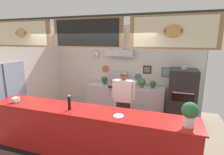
{
  "coord_description": "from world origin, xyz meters",
  "views": [
    {
      "loc": [
        1.46,
        -3.04,
        2.41
      ],
      "look_at": [
        0.18,
        0.83,
        1.5
      ],
      "focal_mm": 28.04,
      "sensor_mm": 36.0,
      "label": 1
    }
  ],
  "objects_px": {
    "espresso_machine": "(118,79)",
    "pepper_grinder": "(69,102)",
    "potted_rosemary": "(153,84)",
    "potted_oregano": "(104,80)",
    "shop_worker": "(123,102)",
    "potted_basil": "(142,82)",
    "napkin_holder": "(16,100)",
    "pizza_oven": "(181,98)",
    "basil_vase": "(190,113)",
    "condiment_plate": "(119,116)"
  },
  "relations": [
    {
      "from": "shop_worker",
      "to": "potted_rosemary",
      "type": "distance_m",
      "value": 1.37
    },
    {
      "from": "potted_basil",
      "to": "pepper_grinder",
      "type": "bearing_deg",
      "value": -112.04
    },
    {
      "from": "potted_basil",
      "to": "pizza_oven",
      "type": "bearing_deg",
      "value": -12.54
    },
    {
      "from": "shop_worker",
      "to": "basil_vase",
      "type": "xyz_separation_m",
      "value": [
        1.38,
        -1.31,
        0.44
      ]
    },
    {
      "from": "shop_worker",
      "to": "basil_vase",
      "type": "relative_size",
      "value": 4.05
    },
    {
      "from": "pepper_grinder",
      "to": "napkin_holder",
      "type": "distance_m",
      "value": 1.31
    },
    {
      "from": "potted_rosemary",
      "to": "condiment_plate",
      "type": "height_order",
      "value": "potted_rosemary"
    },
    {
      "from": "shop_worker",
      "to": "pepper_grinder",
      "type": "height_order",
      "value": "shop_worker"
    },
    {
      "from": "potted_oregano",
      "to": "pepper_grinder",
      "type": "relative_size",
      "value": 0.85
    },
    {
      "from": "condiment_plate",
      "to": "napkin_holder",
      "type": "distance_m",
      "value": 2.28
    },
    {
      "from": "pizza_oven",
      "to": "napkin_holder",
      "type": "bearing_deg",
      "value": -147.25
    },
    {
      "from": "pepper_grinder",
      "to": "napkin_holder",
      "type": "bearing_deg",
      "value": -179.35
    },
    {
      "from": "espresso_machine",
      "to": "shop_worker",
      "type": "bearing_deg",
      "value": -66.91
    },
    {
      "from": "shop_worker",
      "to": "basil_vase",
      "type": "bearing_deg",
      "value": 133.3
    },
    {
      "from": "condiment_plate",
      "to": "basil_vase",
      "type": "xyz_separation_m",
      "value": [
        1.14,
        -0.02,
        0.21
      ]
    },
    {
      "from": "potted_basil",
      "to": "napkin_holder",
      "type": "distance_m",
      "value": 3.38
    },
    {
      "from": "potted_rosemary",
      "to": "napkin_holder",
      "type": "height_order",
      "value": "napkin_holder"
    },
    {
      "from": "basil_vase",
      "to": "napkin_holder",
      "type": "bearing_deg",
      "value": -179.73
    },
    {
      "from": "potted_basil",
      "to": "pepper_grinder",
      "type": "relative_size",
      "value": 0.99
    },
    {
      "from": "shop_worker",
      "to": "pizza_oven",
      "type": "bearing_deg",
      "value": -150.86
    },
    {
      "from": "potted_oregano",
      "to": "basil_vase",
      "type": "relative_size",
      "value": 0.64
    },
    {
      "from": "shop_worker",
      "to": "napkin_holder",
      "type": "height_order",
      "value": "shop_worker"
    },
    {
      "from": "pizza_oven",
      "to": "condiment_plate",
      "type": "relative_size",
      "value": 9.41
    },
    {
      "from": "potted_rosemary",
      "to": "potted_basil",
      "type": "bearing_deg",
      "value": -169.03
    },
    {
      "from": "espresso_machine",
      "to": "napkin_holder",
      "type": "distance_m",
      "value": 2.93
    },
    {
      "from": "pepper_grinder",
      "to": "napkin_holder",
      "type": "relative_size",
      "value": 2.07
    },
    {
      "from": "pizza_oven",
      "to": "espresso_machine",
      "type": "bearing_deg",
      "value": 171.99
    },
    {
      "from": "condiment_plate",
      "to": "pizza_oven",
      "type": "bearing_deg",
      "value": 61.92
    },
    {
      "from": "pizza_oven",
      "to": "potted_rosemary",
      "type": "relative_size",
      "value": 7.61
    },
    {
      "from": "napkin_holder",
      "to": "basil_vase",
      "type": "relative_size",
      "value": 0.36
    },
    {
      "from": "pizza_oven",
      "to": "shop_worker",
      "type": "height_order",
      "value": "pizza_oven"
    },
    {
      "from": "espresso_machine",
      "to": "pepper_grinder",
      "type": "xyz_separation_m",
      "value": [
        -0.23,
        -2.47,
        0.08
      ]
    },
    {
      "from": "napkin_holder",
      "to": "pepper_grinder",
      "type": "bearing_deg",
      "value": 0.65
    },
    {
      "from": "shop_worker",
      "to": "napkin_holder",
      "type": "distance_m",
      "value": 2.44
    },
    {
      "from": "potted_rosemary",
      "to": "potted_oregano",
      "type": "height_order",
      "value": "potted_oregano"
    },
    {
      "from": "espresso_machine",
      "to": "pepper_grinder",
      "type": "height_order",
      "value": "pepper_grinder"
    },
    {
      "from": "pepper_grinder",
      "to": "condiment_plate",
      "type": "bearing_deg",
      "value": 1.01
    },
    {
      "from": "napkin_holder",
      "to": "basil_vase",
      "type": "distance_m",
      "value": 3.42
    },
    {
      "from": "pizza_oven",
      "to": "pepper_grinder",
      "type": "bearing_deg",
      "value": -134.16
    },
    {
      "from": "pizza_oven",
      "to": "potted_rosemary",
      "type": "height_order",
      "value": "pizza_oven"
    },
    {
      "from": "napkin_holder",
      "to": "potted_rosemary",
      "type": "bearing_deg",
      "value": 43.92
    },
    {
      "from": "basil_vase",
      "to": "shop_worker",
      "type": "bearing_deg",
      "value": 136.59
    },
    {
      "from": "shop_worker",
      "to": "espresso_machine",
      "type": "relative_size",
      "value": 2.89
    },
    {
      "from": "potted_basil",
      "to": "potted_rosemary",
      "type": "relative_size",
      "value": 1.32
    },
    {
      "from": "potted_oregano",
      "to": "napkin_holder",
      "type": "bearing_deg",
      "value": -112.86
    },
    {
      "from": "espresso_machine",
      "to": "condiment_plate",
      "type": "distance_m",
      "value": 2.57
    },
    {
      "from": "shop_worker",
      "to": "potted_basil",
      "type": "xyz_separation_m",
      "value": [
        0.27,
        1.15,
        0.25
      ]
    },
    {
      "from": "condiment_plate",
      "to": "basil_vase",
      "type": "distance_m",
      "value": 1.15
    },
    {
      "from": "espresso_machine",
      "to": "basil_vase",
      "type": "bearing_deg",
      "value": -52.78
    },
    {
      "from": "shop_worker",
      "to": "napkin_holder",
      "type": "xyz_separation_m",
      "value": [
        -2.04,
        -1.32,
        0.27
      ]
    }
  ]
}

